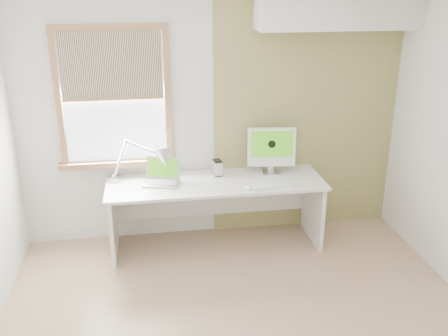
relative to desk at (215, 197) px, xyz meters
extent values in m
cube|color=tan|center=(0.03, -1.44, -0.54)|extent=(4.00, 3.50, 0.02)
cube|color=silver|center=(0.03, 0.32, 0.77)|extent=(4.00, 0.02, 2.60)
cube|color=#93904F|center=(1.03, 0.30, 0.77)|extent=(2.00, 0.02, 2.60)
cube|color=white|center=(1.23, 0.13, 1.87)|extent=(1.60, 0.40, 0.42)
cube|color=#8D5D39|center=(-1.50, 0.28, 1.02)|extent=(0.06, 0.06, 1.42)
cube|color=#8D5D39|center=(-0.44, 0.28, 1.02)|extent=(0.06, 0.06, 1.42)
cube|color=#8D5D39|center=(-0.97, 0.28, 1.70)|extent=(1.00, 0.06, 0.06)
cube|color=#8D5D39|center=(-0.97, 0.26, 0.34)|extent=(1.20, 0.14, 0.06)
cube|color=#D1E2F9|center=(-0.97, 0.30, 1.02)|extent=(1.00, 0.01, 1.30)
cube|color=beige|center=(-0.97, 0.25, 1.34)|extent=(0.98, 0.02, 0.65)
cube|color=#8D5D39|center=(-0.97, 0.25, 1.02)|extent=(0.98, 0.03, 0.03)
cube|color=silver|center=(0.00, -0.06, 0.18)|extent=(2.20, 0.70, 0.03)
cube|color=silver|center=(-1.05, -0.06, -0.18)|extent=(0.04, 0.64, 0.70)
cube|color=silver|center=(1.05, -0.06, -0.18)|extent=(0.04, 0.64, 0.70)
cube|color=silver|center=(0.00, 0.26, -0.08)|extent=(2.08, 0.02, 0.48)
cylinder|color=#BBBDC0|center=(-1.02, 0.14, 0.21)|extent=(0.21, 0.21, 0.03)
sphere|color=#BBBDC0|center=(-1.02, 0.14, 0.23)|extent=(0.06, 0.06, 0.05)
cylinder|color=#BBBDC0|center=(-0.94, 0.13, 0.42)|extent=(0.18, 0.05, 0.39)
sphere|color=#BBBDC0|center=(-0.87, 0.12, 0.60)|extent=(0.05, 0.05, 0.05)
cylinder|color=#BBBDC0|center=(-0.70, 0.08, 0.54)|extent=(0.35, 0.13, 0.15)
sphere|color=#BBBDC0|center=(-0.54, 0.03, 0.48)|extent=(0.05, 0.05, 0.04)
cone|color=#BBBDC0|center=(-0.51, 0.03, 0.45)|extent=(0.26, 0.29, 0.24)
cube|color=#BBBDC0|center=(-0.55, -0.04, 0.20)|extent=(0.40, 0.32, 0.02)
cube|color=#B2B5B7|center=(-0.55, -0.04, 0.22)|extent=(0.32, 0.22, 0.00)
cube|color=#BBBDC0|center=(-0.52, 0.08, 0.33)|extent=(0.35, 0.16, 0.23)
cube|color=#397B12|center=(-0.52, 0.07, 0.33)|extent=(0.31, 0.13, 0.18)
cylinder|color=#BBBDC0|center=(0.07, 0.13, 0.21)|extent=(0.08, 0.08, 0.02)
cube|color=#BBBDC0|center=(0.07, 0.13, 0.28)|extent=(0.06, 0.02, 0.12)
cube|color=#194C99|center=(0.07, 0.12, 0.28)|extent=(0.05, 0.01, 0.09)
cube|color=#BBBDC0|center=(0.04, 0.12, 0.28)|extent=(0.09, 0.13, 0.16)
cube|color=black|center=(0.04, 0.12, 0.35)|extent=(0.10, 0.14, 0.01)
cube|color=black|center=(0.04, 0.12, 0.20)|extent=(0.10, 0.14, 0.01)
cube|color=#BBBDC0|center=(0.61, 0.08, 0.20)|extent=(0.20, 0.19, 0.01)
cube|color=#BBBDC0|center=(0.61, 0.11, 0.29)|extent=(0.06, 0.03, 0.16)
cube|color=white|center=(0.61, 0.10, 0.48)|extent=(0.51, 0.15, 0.41)
cube|color=#397B12|center=(0.61, 0.08, 0.52)|extent=(0.44, 0.09, 0.27)
cylinder|color=black|center=(0.61, 0.07, 0.52)|extent=(0.08, 0.02, 0.08)
cube|color=white|center=(0.54, -0.27, 0.20)|extent=(0.46, 0.18, 0.02)
cube|color=white|center=(0.54, -0.27, 0.21)|extent=(0.42, 0.14, 0.00)
ellipsoid|color=white|center=(0.29, -0.30, 0.21)|extent=(0.09, 0.11, 0.03)
camera|label=1|loc=(-0.65, -4.73, 2.13)|focal=40.28mm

